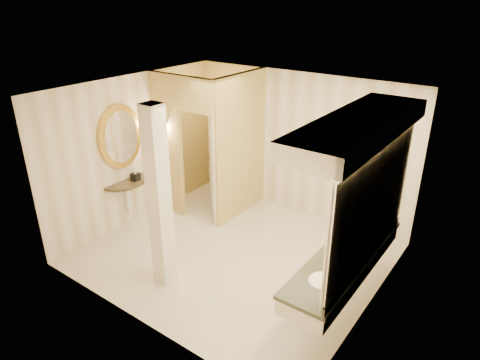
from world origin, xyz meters
name	(u,v)px	position (x,y,z in m)	size (l,w,h in m)	color
floor	(235,253)	(0.00, 0.00, 0.00)	(4.50, 4.50, 0.00)	beige
ceiling	(234,92)	(0.00, 0.00, 2.70)	(4.50, 4.50, 0.00)	white
wall_back	(298,145)	(0.00, 2.00, 1.35)	(4.50, 0.02, 2.70)	white
wall_front	(134,234)	(0.00, -2.00, 1.35)	(4.50, 0.02, 2.70)	white
wall_left	(135,150)	(-2.25, 0.00, 1.35)	(0.02, 4.00, 2.70)	white
wall_right	(379,222)	(2.25, 0.00, 1.35)	(0.02, 4.00, 2.70)	white
toilet_closet	(216,146)	(-1.14, 0.96, 1.39)	(1.50, 1.55, 2.70)	#DACB72
wall_sconce	(164,127)	(-1.93, 0.43, 1.73)	(0.14, 0.14, 0.42)	gold
vanity	(354,203)	(1.98, -0.22, 1.63)	(0.75, 2.66, 2.09)	white
console_shelf	(122,156)	(-2.21, -0.34, 1.33)	(0.88, 0.88, 1.89)	black
pillar	(159,199)	(-0.45, -1.15, 1.35)	(0.25, 0.25, 2.70)	white
tissue_box	(135,177)	(-2.06, -0.22, 0.94)	(0.13, 0.13, 0.13)	black
toilet	(229,183)	(-1.29, 1.54, 0.38)	(0.42, 0.74, 0.76)	white
soap_bottle_a	(334,262)	(1.94, -0.54, 0.93)	(0.05, 0.05, 0.12)	beige
soap_bottle_b	(346,242)	(1.87, -0.03, 0.93)	(0.08, 0.08, 0.10)	silver
soap_bottle_c	(351,232)	(1.86, 0.16, 0.99)	(0.09, 0.09, 0.23)	#C6B28C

